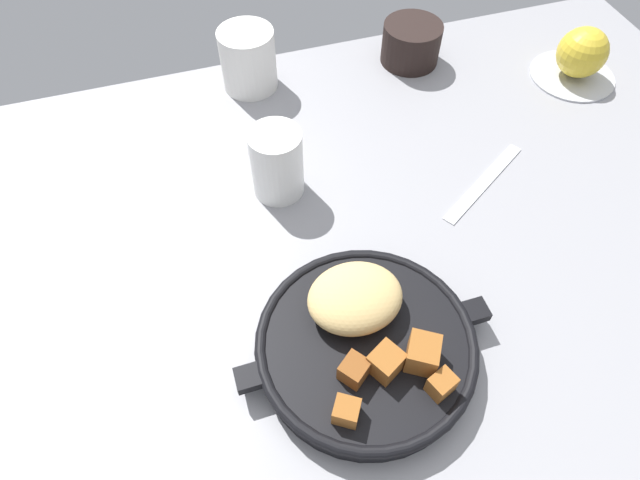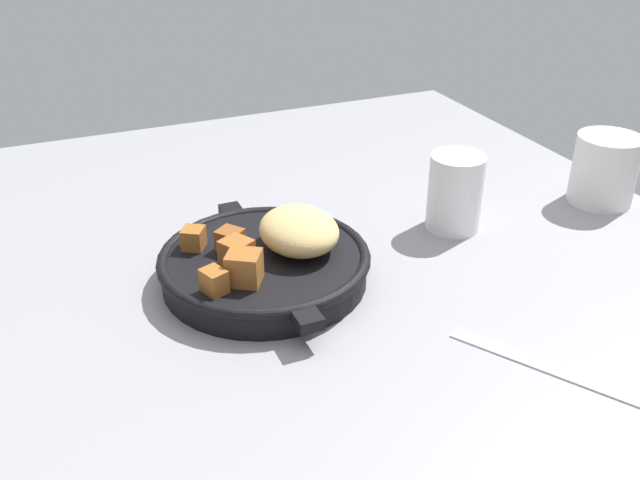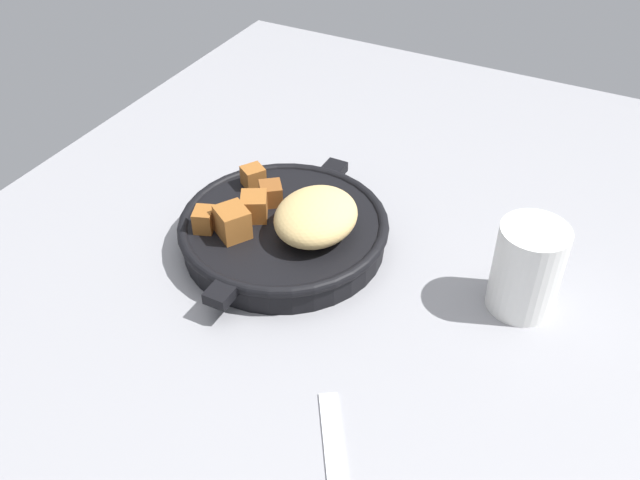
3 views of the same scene
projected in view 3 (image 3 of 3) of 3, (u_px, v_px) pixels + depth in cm
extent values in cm
cube|color=gray|center=(333.00, 314.00, 68.83)|extent=(116.75, 87.83, 2.40)
cylinder|color=black|center=(284.00, 233.00, 74.31)|extent=(21.53, 21.53, 3.13)
torus|color=black|center=(284.00, 223.00, 73.48)|extent=(22.30, 22.30, 1.20)
cube|color=black|center=(220.00, 295.00, 65.38)|extent=(2.64, 2.40, 1.20)
cube|color=black|center=(334.00, 169.00, 81.87)|extent=(2.64, 2.40, 1.20)
ellipsoid|color=tan|center=(316.00, 216.00, 70.57)|extent=(9.71, 8.19, 4.18)
cube|color=#935623|center=(254.00, 206.00, 73.12)|extent=(3.83, 3.75, 2.69)
cube|color=#935623|center=(253.00, 176.00, 77.85)|extent=(3.09, 3.06, 2.27)
cube|color=#935623|center=(232.00, 222.00, 70.61)|extent=(4.18, 4.27, 3.20)
cube|color=brown|center=(271.00, 194.00, 75.26)|extent=(3.40, 3.37, 2.32)
cube|color=#935623|center=(204.00, 220.00, 71.63)|extent=(2.90, 2.65, 2.37)
cylinder|color=white|center=(527.00, 268.00, 65.27)|extent=(6.48, 6.48, 9.27)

